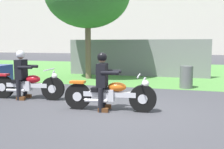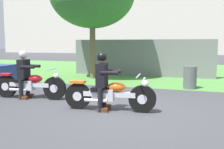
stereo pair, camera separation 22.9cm
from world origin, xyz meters
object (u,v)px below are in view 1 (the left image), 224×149
object	(u,v)px
rider_lead	(103,77)
rider_follow	(22,71)
motorcycle_lead	(110,94)
motorcycle_follow	(28,85)
trash_can	(186,77)

from	to	relation	value
rider_lead	rider_follow	xyz separation A→B (m)	(-2.66, 0.57, 0.01)
rider_follow	motorcycle_lead	bearing A→B (deg)	-17.07
motorcycle_lead	rider_follow	world-z (taller)	rider_follow
motorcycle_follow	rider_lead	bearing A→B (deg)	-19.19
motorcycle_lead	rider_lead	world-z (taller)	rider_lead
rider_follow	trash_can	xyz separation A→B (m)	(4.54, 3.25, -0.42)
motorcycle_follow	rider_follow	world-z (taller)	rider_follow
rider_follow	trash_can	bearing A→B (deg)	29.63
motorcycle_lead	rider_lead	bearing A→B (deg)	179.18
rider_lead	motorcycle_follow	world-z (taller)	rider_lead
rider_lead	motorcycle_follow	distance (m)	2.59
motorcycle_lead	rider_follow	bearing A→B (deg)	162.93
motorcycle_follow	rider_follow	xyz separation A→B (m)	(-0.17, -0.02, 0.42)
trash_can	motorcycle_follow	bearing A→B (deg)	-143.47
rider_follow	motorcycle_follow	bearing A→B (deg)	-0.79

